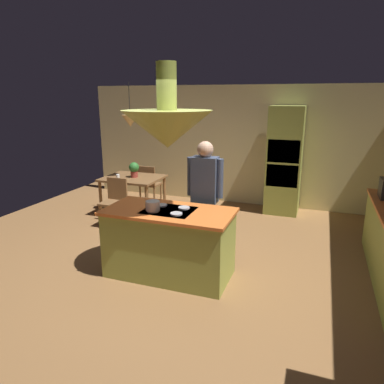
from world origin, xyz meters
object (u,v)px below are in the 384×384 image
Objects in this scene: chair_by_back_wall at (149,182)px; cup_on_table at (118,177)px; potted_plant_on_table at (134,169)px; kitchen_island at (169,242)px; chair_facing_island at (115,199)px; cooking_pot_on_cooktop at (153,206)px; oven_tower at (284,161)px; person_at_island at (205,192)px; dining_table at (133,182)px.

chair_by_back_wall is 0.99m from cup_on_table.
kitchen_island is at bearing -51.65° from potted_plant_on_table.
chair_facing_island is 2.23m from cooking_pot_on_cooktop.
oven_tower reaches higher than cup_on_table.
person_at_island is at bearing -20.29° from chair_facing_island.
chair_facing_island is (-1.70, 1.41, 0.05)m from kitchen_island.
oven_tower is at bearing 22.21° from dining_table.
cup_on_table is (-2.16, 1.18, -0.18)m from person_at_island.
oven_tower is 3.60m from cooking_pot_on_cooktop.
kitchen_island reaches higher than cup_on_table.
dining_table is 0.33m from cup_on_table.
dining_table is 0.70m from chair_facing_island.
person_at_island reaches higher than chair_by_back_wall.
chair_facing_island is at bearing 159.71° from person_at_island.
person_at_island reaches higher than cup_on_table.
person_at_island reaches higher than dining_table.
person_at_island is (1.96, -1.41, 0.32)m from dining_table.
chair_by_back_wall is 9.67× the size of cup_on_table.
cooking_pot_on_cooktop is at bearing -49.01° from cup_on_table.
oven_tower is 1.90× the size of dining_table.
chair_by_back_wall is at bearing 92.79° from potted_plant_on_table.
dining_table is 2.44m from person_at_island.
oven_tower is 2.99m from potted_plant_on_table.
kitchen_island is 3.48m from oven_tower.
potted_plant_on_table reaches higher than cooking_pot_on_cooktop.
potted_plant_on_table is at bearing 123.96° from cooking_pot_on_cooktop.
kitchen_island reaches higher than chair_facing_island.
potted_plant_on_table reaches higher than chair_facing_island.
oven_tower is 11.88× the size of cooking_pot_on_cooktop.
cup_on_table is at bearing 151.36° from person_at_island.
person_at_island is at bearing -35.72° from dining_table.
person_at_island is 2.15m from chair_facing_island.
oven_tower reaches higher than potted_plant_on_table.
chair_facing_island and chair_by_back_wall have the same top height.
kitchen_island is at bearing -39.75° from chair_facing_island.
cooking_pot_on_cooktop reaches higher than dining_table.
cup_on_table is at bearing 113.36° from chair_facing_island.
dining_table is 2.73m from cooking_pot_on_cooktop.
cup_on_table is (-3.00, -1.38, -0.26)m from oven_tower.
oven_tower is 1.25× the size of person_at_island.
chair_by_back_wall reaches higher than dining_table.
cup_on_table is (-0.23, -0.24, -0.12)m from potted_plant_on_table.
dining_table is (-2.80, -1.14, -0.40)m from oven_tower.
chair_by_back_wall is (0.00, 1.37, 0.00)m from chair_facing_island.
person_at_island is 9.54× the size of cooking_pot_on_cooktop.
potted_plant_on_table is at bearing 92.79° from chair_by_back_wall.
cooking_pot_on_cooktop is at bearing -45.08° from chair_facing_island.
oven_tower is 2.69m from person_at_island.
potted_plant_on_table reaches higher than chair_by_back_wall.
chair_facing_island is (-1.96, 0.73, -0.49)m from person_at_island.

